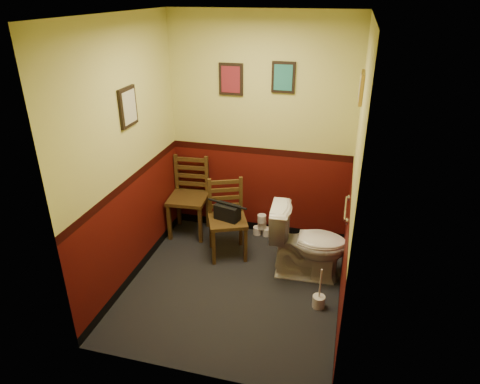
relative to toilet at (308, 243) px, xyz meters
name	(u,v)px	position (x,y,z in m)	size (l,w,h in m)	color
floor	(234,285)	(-0.72, -0.40, -0.41)	(2.20, 2.40, 0.00)	black
ceiling	(232,14)	(-0.72, -0.40, 2.29)	(2.20, 2.40, 0.00)	silver
wall_back	(260,132)	(-0.72, 0.80, 0.94)	(2.20, 2.70, 0.00)	#490D09
wall_front	(187,234)	(-0.72, -1.60, 0.94)	(2.20, 2.70, 0.00)	#490D09
wall_left	(127,159)	(-1.82, -0.40, 0.94)	(2.40, 2.70, 0.00)	#490D09
wall_right	(354,182)	(0.38, -0.40, 0.94)	(2.40, 2.70, 0.00)	#490D09
grab_bar	(346,209)	(0.35, -0.15, 0.54)	(0.05, 0.56, 0.06)	silver
framed_print_back_a	(231,79)	(-1.07, 0.78, 1.54)	(0.28, 0.04, 0.36)	black
framed_print_back_b	(283,77)	(-0.47, 0.78, 1.59)	(0.26, 0.04, 0.34)	black
framed_print_left	(128,107)	(-1.80, -0.30, 1.44)	(0.04, 0.30, 0.38)	black
framed_print_right	(361,88)	(0.36, 0.20, 1.64)	(0.04, 0.34, 0.28)	olive
toilet	(308,243)	(0.00, 0.00, 0.00)	(0.47, 0.83, 0.82)	white
toilet_brush	(319,301)	(0.19, -0.51, -0.34)	(0.13, 0.13, 0.45)	silver
chair_left	(189,197)	(-1.57, 0.57, 0.09)	(0.50, 0.50, 1.00)	#543919
chair_right	(227,219)	(-0.97, 0.21, 0.05)	(0.56, 0.56, 0.91)	#543919
handbag	(227,212)	(-0.95, 0.17, 0.16)	(0.31, 0.21, 0.21)	black
tp_stack	(262,226)	(-0.65, 0.70, -0.28)	(0.23, 0.14, 0.30)	silver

